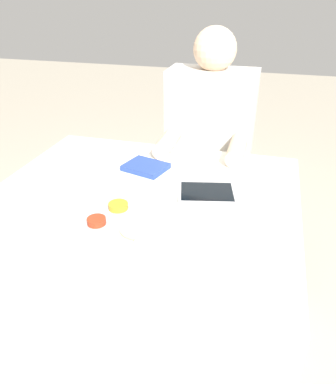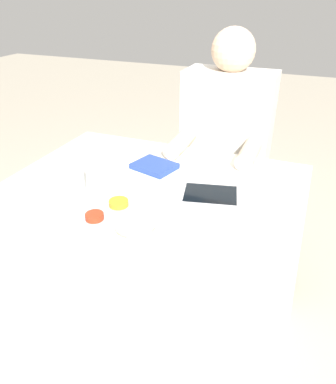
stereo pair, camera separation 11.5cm
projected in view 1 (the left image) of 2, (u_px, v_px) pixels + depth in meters
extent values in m
plane|color=#B2A893|center=(147.00, 348.00, 1.62)|extent=(12.00, 12.00, 0.00)
cube|color=silver|center=(144.00, 282.00, 1.43)|extent=(1.03, 0.91, 0.76)
cylinder|color=#B7BABF|center=(123.00, 225.00, 1.09)|extent=(0.32, 0.32, 0.01)
cylinder|color=gold|center=(118.00, 206.00, 1.16)|extent=(0.06, 0.06, 0.02)
cylinder|color=#A83319|center=(96.00, 221.00, 1.08)|extent=(0.06, 0.06, 0.02)
cylinder|color=beige|center=(140.00, 228.00, 1.06)|extent=(0.12, 0.12, 0.01)
cylinder|color=#B7BABF|center=(114.00, 240.00, 1.01)|extent=(0.13, 0.01, 0.01)
sphere|color=#B7BABF|center=(136.00, 244.00, 0.99)|extent=(0.02, 0.02, 0.02)
cube|color=silver|center=(146.00, 168.00, 1.43)|extent=(0.18, 0.16, 0.01)
cube|color=#28428E|center=(146.00, 167.00, 1.42)|extent=(0.18, 0.16, 0.02)
cube|color=#B7B7BC|center=(207.00, 192.00, 1.26)|extent=(0.22, 0.18, 0.01)
cube|color=black|center=(207.00, 191.00, 1.26)|extent=(0.20, 0.16, 0.00)
cube|color=black|center=(205.00, 230.00, 2.01)|extent=(0.35, 0.22, 0.44)
cube|color=beige|center=(210.00, 137.00, 1.75)|extent=(0.39, 0.20, 0.62)
sphere|color=beige|center=(215.00, 49.00, 1.56)|extent=(0.18, 0.18, 0.18)
cylinder|color=beige|center=(168.00, 141.00, 1.59)|extent=(0.07, 0.25, 0.07)
cylinder|color=beige|center=(237.00, 148.00, 1.52)|extent=(0.07, 0.25, 0.07)
cylinder|color=silver|center=(67.00, 184.00, 1.20)|extent=(0.08, 0.08, 0.11)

